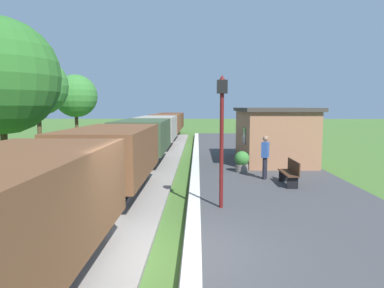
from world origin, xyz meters
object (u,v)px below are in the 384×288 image
Objects in this scene: tree_field_left at (37,86)px; bench_down_platform at (249,143)px; bench_near_hut at (290,172)px; person_waiting at (265,155)px; freight_train at (151,134)px; potted_planter at (242,161)px; station_hut at (272,134)px; tree_field_distant at (76,96)px; lamp_post_near at (222,117)px; tree_trackside_far at (0,77)px.

bench_down_platform is at bearing -1.65° from tree_field_left.
bench_near_hut is 10.02m from bench_down_platform.
bench_near_hut is 0.23× the size of tree_field_left.
bench_near_hut is 0.88× the size of person_waiting.
freight_train is at bearing 124.83° from bench_near_hut.
bench_near_hut is at bearing -59.88° from potted_planter.
person_waiting is (-1.25, -4.50, -0.47)m from station_hut.
potted_planter is 0.16× the size of tree_field_distant.
bench_near_hut is (-0.53, -5.54, -0.93)m from station_hut.
tree_field_left is at bearing 161.39° from station_hut.
lamp_post_near is (-3.23, -8.39, 1.15)m from station_hut.
potted_planter reaches higher than bench_near_hut.
lamp_post_near is 0.58× the size of tree_field_left.
lamp_post_near is at bearing -27.77° from tree_trackside_far.
station_hut reaches higher than person_waiting.
lamp_post_near reaches higher than person_waiting.
tree_field_distant is (-7.28, 7.36, 2.56)m from freight_train.
bench_near_hut is at bearing -55.17° from freight_train.
bench_near_hut is 12.10m from tree_trackside_far.
tree_trackside_far reaches higher than tree_field_left.
bench_down_platform is at bearing 78.15° from lamp_post_near.
station_hut is at bearing 68.92° from lamp_post_near.
person_waiting is 0.26× the size of tree_trackside_far.
tree_trackside_far is (-11.42, -8.27, 3.59)m from bench_down_platform.
bench_near_hut is 21.49m from tree_field_distant.
tree_field_left reaches higher than bench_near_hut.
tree_trackside_far reaches higher than station_hut.
freight_train reaches higher than person_waiting.
bench_down_platform is (6.27, 1.01, -0.68)m from freight_train.
freight_train is 9.37m from tree_trackside_far.
station_hut is at bearing -18.61° from tree_field_left.
freight_train is at bearing 153.01° from station_hut.
freight_train is at bearing -31.59° from person_waiting.
tree_field_distant is (-12.83, 15.32, 2.77)m from person_waiting.
tree_field_distant is (-12.11, 13.89, 3.23)m from potted_planter.
tree_field_distant is (-13.54, 16.37, 3.24)m from bench_near_hut.
station_hut is at bearing 57.33° from potted_planter.
tree_trackside_far is at bearing -175.85° from potted_planter.
person_waiting is 0.27× the size of tree_field_left.
bench_down_platform is 0.26× the size of tree_field_distant.
lamp_post_near reaches higher than potted_planter.
bench_near_hut is 0.26× the size of tree_field_distant.
potted_planter is 15.27m from tree_field_left.
tree_trackside_far is at bearing -144.10° from bench_down_platform.
lamp_post_near reaches higher than station_hut.
lamp_post_near is at bearing -49.71° from tree_field_left.
tree_trackside_far is 1.16× the size of tree_field_distant.
tree_trackside_far reaches higher than lamp_post_near.
bench_near_hut is at bearing -50.39° from tree_field_distant.
tree_trackside_far is at bearing 19.77° from person_waiting.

